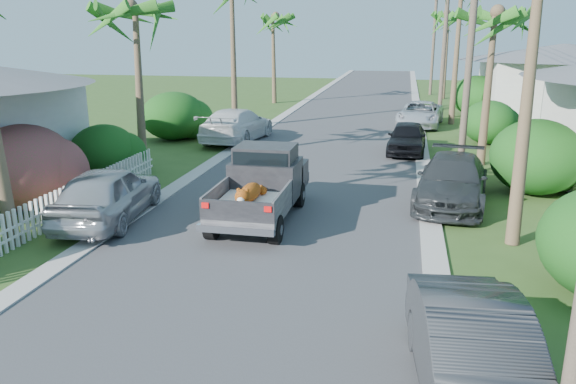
% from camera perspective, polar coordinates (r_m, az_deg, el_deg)
% --- Properties ---
extents(ground, '(120.00, 120.00, 0.00)m').
position_cam_1_polar(ground, '(10.58, -8.86, -13.86)').
color(ground, '#32501E').
rests_on(ground, ground).
extents(road, '(8.00, 100.00, 0.02)m').
position_cam_1_polar(road, '(34.13, 5.86, 6.97)').
color(road, '#38383A').
rests_on(road, ground).
extents(curb_left, '(0.60, 100.00, 0.06)m').
position_cam_1_polar(curb_left, '(34.82, -1.25, 7.25)').
color(curb_left, '#A5A39E').
rests_on(curb_left, ground).
extents(curb_right, '(0.60, 100.00, 0.06)m').
position_cam_1_polar(curb_right, '(33.98, 13.14, 6.63)').
color(curb_right, '#A5A39E').
rests_on(curb_right, ground).
extents(pickup_truck, '(1.98, 5.12, 2.06)m').
position_cam_1_polar(pickup_truck, '(16.41, -2.48, 0.98)').
color(pickup_truck, black).
rests_on(pickup_truck, ground).
extents(parked_car_rn, '(1.99, 4.54, 1.45)m').
position_cam_1_polar(parked_car_rn, '(8.80, 18.50, -15.70)').
color(parked_car_rn, '#2C2E31').
rests_on(parked_car_rn, ground).
extents(parked_car_rm, '(2.75, 5.33, 1.48)m').
position_cam_1_polar(parked_car_rm, '(18.36, 16.34, 1.08)').
color(parked_car_rm, '#2E3134').
rests_on(parked_car_rm, ground).
extents(parked_car_rf, '(1.83, 4.12, 1.38)m').
position_cam_1_polar(parked_car_rf, '(25.85, 12.00, 5.40)').
color(parked_car_rf, black).
rests_on(parked_car_rf, ground).
extents(parked_car_rd, '(2.96, 5.29, 1.40)m').
position_cam_1_polar(parked_car_rd, '(33.67, 13.28, 7.70)').
color(parked_car_rd, silver).
rests_on(parked_car_rd, ground).
extents(parked_car_ln, '(2.43, 4.91, 1.61)m').
position_cam_1_polar(parked_car_ln, '(16.76, -17.82, -0.18)').
color(parked_car_ln, '#ACADB3').
rests_on(parked_car_ln, ground).
extents(parked_car_lf, '(2.75, 5.81, 1.64)m').
position_cam_1_polar(parked_car_lf, '(28.14, -5.23, 6.77)').
color(parked_car_lf, silver).
rests_on(parked_car_lf, ground).
extents(palm_l_b, '(4.40, 4.40, 7.40)m').
position_cam_1_polar(palm_l_b, '(22.97, -15.42, 17.62)').
color(palm_l_b, brown).
rests_on(palm_l_b, ground).
extents(palm_l_d, '(4.40, 4.40, 7.70)m').
position_cam_1_polar(palm_l_d, '(43.72, -1.50, 17.42)').
color(palm_l_d, brown).
rests_on(palm_l_d, ground).
extents(palm_r_b, '(4.40, 4.40, 7.20)m').
position_cam_1_polar(palm_r_b, '(23.80, 20.29, 16.67)').
color(palm_r_b, brown).
rests_on(palm_r_b, ground).
extents(palm_r_d, '(4.40, 4.40, 8.00)m').
position_cam_1_polar(palm_r_d, '(48.69, 16.02, 17.03)').
color(palm_r_d, brown).
rests_on(palm_r_d, ground).
extents(shrub_l_b, '(3.00, 3.30, 2.60)m').
position_cam_1_polar(shrub_l_b, '(18.77, -25.28, 2.27)').
color(shrub_l_b, '#C01B4B').
rests_on(shrub_l_b, ground).
extents(shrub_l_c, '(2.40, 2.64, 2.00)m').
position_cam_1_polar(shrub_l_c, '(21.88, -18.19, 3.93)').
color(shrub_l_c, '#194313').
rests_on(shrub_l_c, ground).
extents(shrub_l_d, '(3.20, 3.52, 2.40)m').
position_cam_1_polar(shrub_l_d, '(29.18, -11.54, 7.60)').
color(shrub_l_d, '#194313').
rests_on(shrub_l_d, ground).
extents(shrub_r_b, '(3.00, 3.30, 2.50)m').
position_cam_1_polar(shrub_r_b, '(20.45, 23.92, 3.29)').
color(shrub_r_b, '#194313').
rests_on(shrub_r_b, ground).
extents(shrub_r_c, '(2.60, 2.86, 2.10)m').
position_cam_1_polar(shrub_r_c, '(29.16, 19.77, 6.69)').
color(shrub_r_c, '#194313').
rests_on(shrub_r_c, ground).
extents(shrub_r_d, '(3.20, 3.52, 2.60)m').
position_cam_1_polar(shrub_r_d, '(39.04, 18.62, 9.25)').
color(shrub_r_d, '#194313').
rests_on(shrub_r_d, ground).
extents(picket_fence, '(0.10, 11.00, 1.00)m').
position_cam_1_polar(picket_fence, '(17.55, -21.21, -0.84)').
color(picket_fence, white).
rests_on(picket_fence, ground).
extents(house_right_far, '(9.00, 8.00, 4.60)m').
position_cam_1_polar(house_right_far, '(39.87, 25.97, 9.81)').
color(house_right_far, silver).
rests_on(house_right_far, ground).
extents(utility_pole_b, '(1.60, 0.26, 9.00)m').
position_cam_1_polar(utility_pole_b, '(21.69, 18.02, 13.46)').
color(utility_pole_b, brown).
rests_on(utility_pole_b, ground).
extents(utility_pole_c, '(1.60, 0.26, 9.00)m').
position_cam_1_polar(utility_pole_c, '(36.64, 15.60, 14.30)').
color(utility_pole_c, brown).
rests_on(utility_pole_c, ground).
extents(utility_pole_d, '(1.60, 0.26, 9.00)m').
position_cam_1_polar(utility_pole_d, '(51.62, 14.58, 14.64)').
color(utility_pole_d, brown).
rests_on(utility_pole_d, ground).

